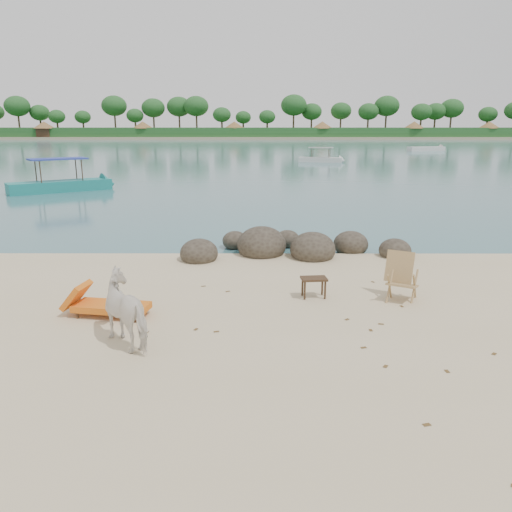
{
  "coord_description": "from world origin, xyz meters",
  "views": [
    {
      "loc": [
        -0.37,
        -7.7,
        3.53
      ],
      "look_at": [
        -0.4,
        2.0,
        1.0
      ],
      "focal_mm": 35.0,
      "sensor_mm": 36.0,
      "label": 1
    }
  ],
  "objects_px": {
    "side_table": "(314,289)",
    "boat_near": "(58,164)",
    "cow": "(130,311)",
    "lounge_chair": "(111,304)",
    "boulders": "(287,248)",
    "deck_chair": "(403,279)"
  },
  "relations": [
    {
      "from": "boat_near",
      "to": "cow",
      "type": "bearing_deg",
      "value": -101.1
    },
    {
      "from": "cow",
      "to": "lounge_chair",
      "type": "bearing_deg",
      "value": -104.43
    },
    {
      "from": "cow",
      "to": "boulders",
      "type": "bearing_deg",
      "value": -160.0
    },
    {
      "from": "side_table",
      "to": "deck_chair",
      "type": "relative_size",
      "value": 0.55
    },
    {
      "from": "cow",
      "to": "boat_near",
      "type": "height_order",
      "value": "boat_near"
    },
    {
      "from": "side_table",
      "to": "boat_near",
      "type": "bearing_deg",
      "value": 118.24
    },
    {
      "from": "boulders",
      "to": "deck_chair",
      "type": "relative_size",
      "value": 6.55
    },
    {
      "from": "side_table",
      "to": "boat_near",
      "type": "height_order",
      "value": "boat_near"
    },
    {
      "from": "cow",
      "to": "deck_chair",
      "type": "height_order",
      "value": "cow"
    },
    {
      "from": "side_table",
      "to": "lounge_chair",
      "type": "relative_size",
      "value": 0.3
    },
    {
      "from": "side_table",
      "to": "cow",
      "type": "bearing_deg",
      "value": -151.16
    },
    {
      "from": "cow",
      "to": "side_table",
      "type": "height_order",
      "value": "cow"
    },
    {
      "from": "deck_chair",
      "to": "boat_near",
      "type": "bearing_deg",
      "value": 155.51
    },
    {
      "from": "boulders",
      "to": "lounge_chair",
      "type": "distance_m",
      "value": 6.0
    },
    {
      "from": "boulders",
      "to": "deck_chair",
      "type": "distance_m",
      "value": 4.46
    },
    {
      "from": "deck_chair",
      "to": "boat_near",
      "type": "distance_m",
      "value": 23.1
    },
    {
      "from": "deck_chair",
      "to": "boat_near",
      "type": "xyz_separation_m",
      "value": [
        -14.07,
        18.29,
        1.01
      ]
    },
    {
      "from": "boat_near",
      "to": "side_table",
      "type": "bearing_deg",
      "value": -90.81
    },
    {
      "from": "boulders",
      "to": "boat_near",
      "type": "height_order",
      "value": "boat_near"
    },
    {
      "from": "side_table",
      "to": "boat_near",
      "type": "relative_size",
      "value": 0.09
    },
    {
      "from": "cow",
      "to": "boat_near",
      "type": "distance_m",
      "value": 22.3
    },
    {
      "from": "boat_near",
      "to": "deck_chair",
      "type": "bearing_deg",
      "value": -87.34
    }
  ]
}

